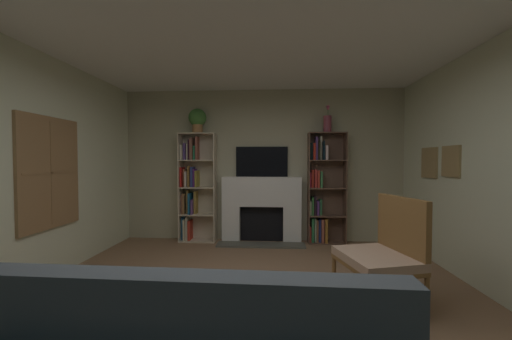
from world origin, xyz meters
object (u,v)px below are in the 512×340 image
object	(u,v)px
coffee_table	(216,308)
fireplace	(262,207)
vase_with_flowers	(327,123)
armchair	(385,251)
potted_plant	(197,119)
tv	(262,162)
bookshelf_right	(322,190)
bookshelf_left	(194,187)

from	to	relation	value
coffee_table	fireplace	bearing A→B (deg)	86.63
fireplace	vase_with_flowers	size ratio (longest dim) A/B	3.20
vase_with_flowers	armchair	world-z (taller)	vase_with_flowers
potted_plant	armchair	xyz separation A→B (m)	(2.43, -2.18, -1.61)
tv	fireplace	bearing A→B (deg)	-90.00
coffee_table	bookshelf_right	bearing A→B (deg)	68.51
armchair	fireplace	bearing A→B (deg)	120.38
bookshelf_left	bookshelf_right	world-z (taller)	same
bookshelf_right	vase_with_flowers	size ratio (longest dim) A/B	4.13
fireplace	armchair	size ratio (longest dim) A/B	1.38
fireplace	potted_plant	distance (m)	1.92
fireplace	potted_plant	bearing A→B (deg)	-178.19
tv	coffee_table	size ratio (longest dim) A/B	0.97
potted_plant	armchair	distance (m)	3.64
bookshelf_left	armchair	xyz separation A→B (m)	(2.50, -2.23, -0.41)
bookshelf_right	armchair	distance (m)	2.28
tv	vase_with_flowers	size ratio (longest dim) A/B	1.98
tv	coffee_table	world-z (taller)	tv
bookshelf_right	armchair	world-z (taller)	bookshelf_right
fireplace	vase_with_flowers	world-z (taller)	vase_with_flowers
fireplace	coffee_table	size ratio (longest dim) A/B	1.57
bookshelf_left	vase_with_flowers	bearing A→B (deg)	-1.08
bookshelf_left	bookshelf_right	bearing A→B (deg)	0.22
fireplace	potted_plant	world-z (taller)	potted_plant
tv	armchair	xyz separation A→B (m)	(1.30, -2.30, -0.86)
tv	armchair	distance (m)	2.78
bookshelf_left	bookshelf_right	xyz separation A→B (m)	(2.26, 0.01, -0.04)
potted_plant	bookshelf_left	bearing A→B (deg)	150.83
fireplace	vase_with_flowers	distance (m)	1.84
bookshelf_right	potted_plant	xyz separation A→B (m)	(-2.18, -0.05, 1.24)
potted_plant	vase_with_flowers	xyz separation A→B (m)	(2.25, 0.00, -0.09)
potted_plant	coffee_table	xyz separation A→B (m)	(0.94, -3.08, -1.76)
tv	vase_with_flowers	distance (m)	1.31
bookshelf_left	potted_plant	xyz separation A→B (m)	(0.08, -0.04, 1.20)
armchair	vase_with_flowers	bearing A→B (deg)	94.59
vase_with_flowers	tv	bearing A→B (deg)	173.92
tv	potted_plant	distance (m)	1.36
vase_with_flowers	armchair	size ratio (longest dim) A/B	0.43
potted_plant	coffee_table	size ratio (longest dim) A/B	0.45
bookshelf_right	potted_plant	size ratio (longest dim) A/B	4.46
bookshelf_right	armchair	size ratio (longest dim) A/B	1.79
fireplace	bookshelf_right	size ratio (longest dim) A/B	0.77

